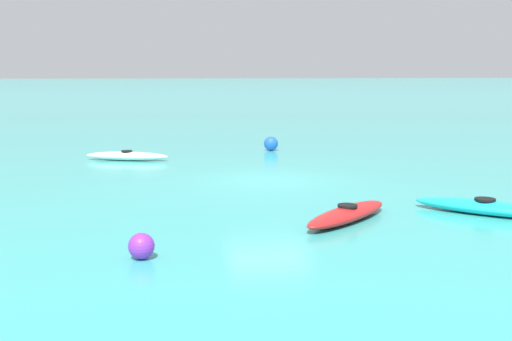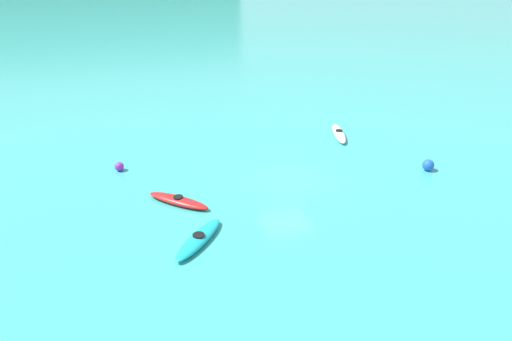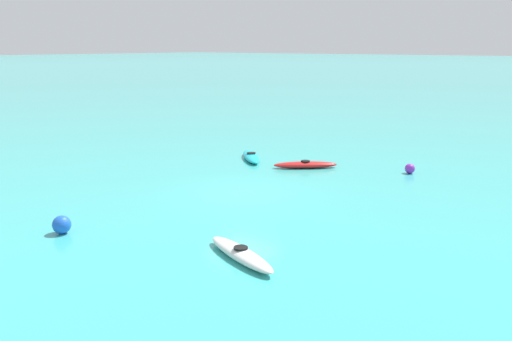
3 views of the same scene
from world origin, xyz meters
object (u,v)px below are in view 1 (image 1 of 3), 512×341
Objects in this scene: kayak_cyan at (485,207)px; buoy_purple at (141,246)px; buoy_blue at (271,144)px; kayak_red at (347,214)px; kayak_white at (127,156)px.

kayak_cyan is 6.16× the size of buoy_purple.
kayak_red is at bearing 175.92° from buoy_blue.
buoy_blue is at bearing -71.79° from kayak_white.
kayak_cyan is 8.04m from buoy_purple.
buoy_purple is 0.79× the size of buoy_blue.
buoy_blue reaches higher than buoy_purple.
kayak_cyan is 12.76m from buoy_blue.
buoy_purple is 15.65m from buoy_blue.
kayak_white is 12.81m from buoy_purple.
buoy_blue is at bearing 10.90° from kayak_cyan.
kayak_cyan is at bearing -169.10° from buoy_blue.
buoy_blue is (1.91, -5.81, 0.13)m from kayak_white.
kayak_white is at bearing 108.21° from buoy_blue.
buoy_purple is at bearing 160.09° from buoy_blue.
kayak_cyan is 4.85× the size of buoy_blue.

